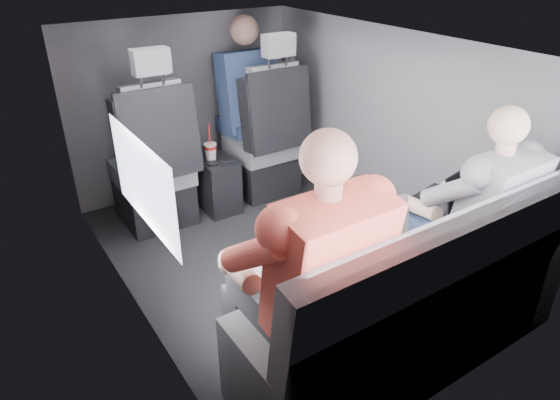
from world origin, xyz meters
TOP-DOWN VIEW (x-y plane):
  - floor at (0.00, 0.00)m, footprint 2.60×2.60m
  - ceiling at (0.00, 0.00)m, footprint 2.60×2.60m
  - panel_left at (-0.90, 0.00)m, footprint 0.02×2.60m
  - panel_right at (0.90, 0.00)m, footprint 0.02×2.60m
  - panel_front at (0.00, 1.30)m, footprint 1.80×0.02m
  - panel_back at (0.00, -1.30)m, footprint 1.80×0.02m
  - side_window at (-0.88, -0.30)m, footprint 0.02×0.75m
  - seatbelt at (0.45, 0.67)m, footprint 0.35×0.11m
  - front_seat_left at (-0.45, 0.84)m, footprint 0.52×0.58m
  - front_seat_right at (0.45, 0.84)m, footprint 0.52×0.58m
  - center_console at (0.00, 0.88)m, footprint 0.24×0.48m
  - rear_bench at (0.00, -1.06)m, footprint 1.60×0.57m
  - soda_cup at (-0.03, 0.83)m, footprint 0.09×0.09m
  - laptop_white at (-0.44, -0.81)m, footprint 0.41×0.41m
  - laptop_silver at (-0.06, -0.80)m, footprint 0.38×0.36m
  - laptop_black at (0.54, -0.80)m, footprint 0.41×0.39m
  - passenger_rear_left at (-0.49, -0.97)m, footprint 0.55×0.66m
  - passenger_rear_right at (0.50, -0.97)m, footprint 0.49×0.61m
  - passenger_front_right at (0.44, 1.10)m, footprint 0.43×0.43m

SIDE VIEW (x-z plane):
  - floor at x=0.00m, z-range 0.00..0.00m
  - center_console at x=0.00m, z-range 0.00..0.41m
  - rear_bench at x=0.00m, z-range -0.15..0.77m
  - front_seat_left at x=-0.45m, z-range -0.23..1.03m
  - front_seat_right at x=0.45m, z-range -0.23..1.03m
  - soda_cup at x=-0.03m, z-range 0.33..0.61m
  - passenger_rear_right at x=0.50m, z-range 0.02..1.22m
  - laptop_silver at x=-0.06m, z-range 0.51..0.75m
  - laptop_black at x=0.54m, z-range 0.51..0.77m
  - laptop_white at x=-0.44m, z-range 0.50..0.77m
  - passenger_rear_left at x=-0.49m, z-range 0.01..1.31m
  - panel_left at x=-0.90m, z-range 0.00..1.35m
  - panel_right at x=0.90m, z-range 0.00..1.35m
  - panel_front at x=0.00m, z-range 0.00..1.35m
  - panel_back at x=0.00m, z-range 0.00..1.35m
  - passenger_front_right at x=0.44m, z-range 0.31..1.22m
  - seatbelt at x=0.45m, z-range 0.50..1.10m
  - side_window at x=-0.88m, z-range 0.69..1.11m
  - ceiling at x=0.00m, z-range 1.35..1.35m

